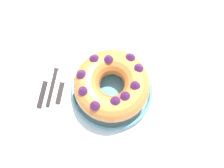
# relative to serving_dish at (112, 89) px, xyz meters

# --- Properties ---
(ground_plane) EXTENTS (8.00, 8.00, 0.00)m
(ground_plane) POSITION_rel_serving_dish_xyz_m (0.02, -0.00, -0.74)
(ground_plane) COLOR gray
(dining_table) EXTENTS (1.24, 1.27, 0.72)m
(dining_table) POSITION_rel_serving_dish_xyz_m (0.02, -0.00, -0.09)
(dining_table) COLOR silver
(dining_table) RESTS_ON ground_plane
(serving_dish) EXTENTS (0.29, 0.29, 0.03)m
(serving_dish) POSITION_rel_serving_dish_xyz_m (0.00, 0.00, 0.00)
(serving_dish) COLOR #518EB2
(serving_dish) RESTS_ON dining_table
(bundt_cake) EXTENTS (0.25, 0.25, 0.10)m
(bundt_cake) POSITION_rel_serving_dish_xyz_m (-0.00, 0.00, 0.06)
(bundt_cake) COLOR #C67538
(bundt_cake) RESTS_ON serving_dish
(fork) EXTENTS (0.02, 0.21, 0.01)m
(fork) POSITION_rel_serving_dish_xyz_m (-0.22, 0.03, -0.01)
(fork) COLOR black
(fork) RESTS_ON dining_table
(serving_knife) EXTENTS (0.02, 0.22, 0.01)m
(serving_knife) POSITION_rel_serving_dish_xyz_m (-0.25, -0.00, -0.01)
(serving_knife) COLOR black
(serving_knife) RESTS_ON dining_table
(cake_knife) EXTENTS (0.02, 0.18, 0.01)m
(cake_knife) POSITION_rel_serving_dish_xyz_m (-0.18, 0.00, -0.01)
(cake_knife) COLOR black
(cake_knife) RESTS_ON dining_table
(napkin) EXTENTS (0.18, 0.13, 0.00)m
(napkin) POSITION_rel_serving_dish_xyz_m (0.26, -0.02, -0.01)
(napkin) COLOR beige
(napkin) RESTS_ON dining_table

